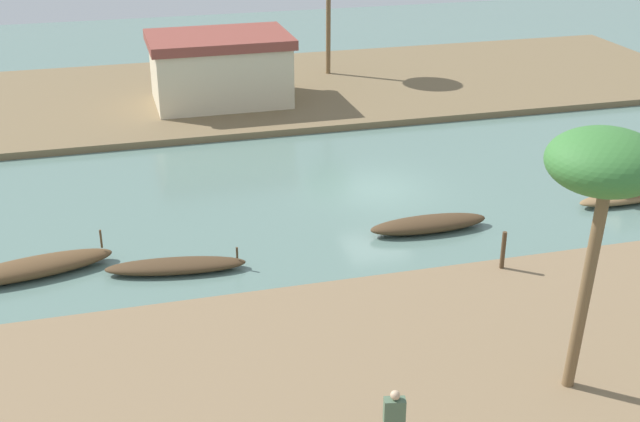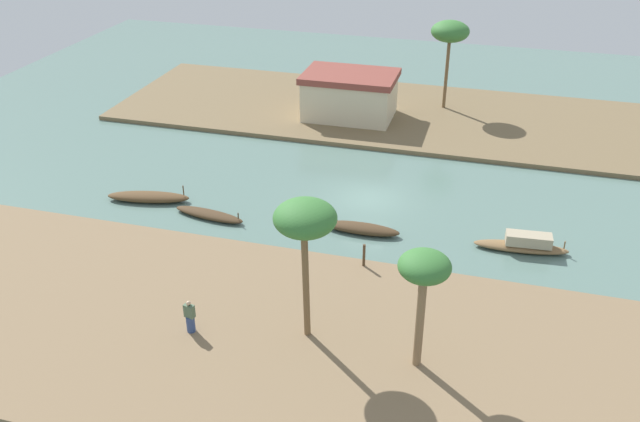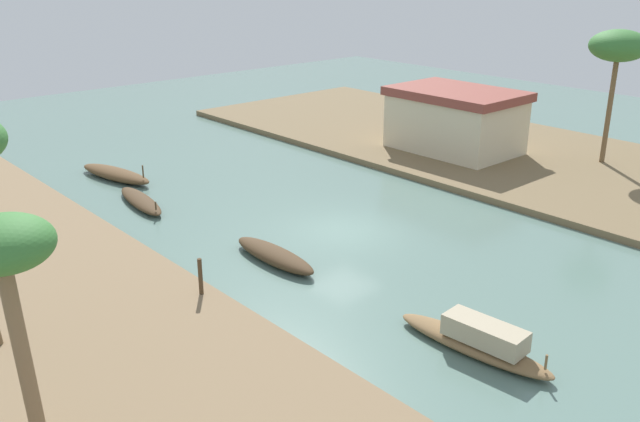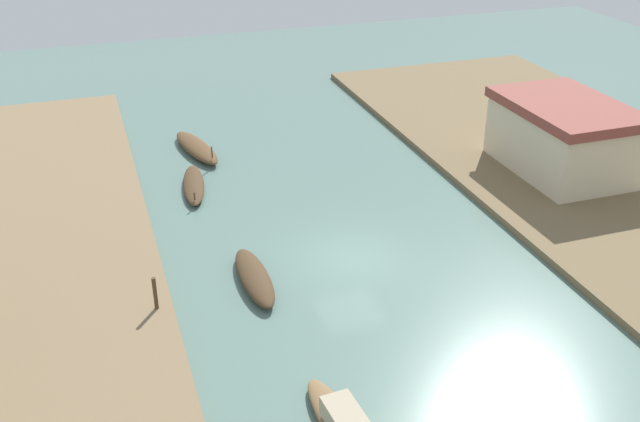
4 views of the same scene
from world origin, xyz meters
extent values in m
plane|color=slate|center=(0.00, 0.00, 0.00)|extent=(73.58, 73.58, 0.00)
cube|color=brown|center=(0.00, 14.24, 0.16)|extent=(45.09, 14.29, 0.31)
ellipsoid|color=brown|center=(9.00, -3.52, 0.21)|extent=(4.95, 1.42, 0.42)
cube|color=tan|center=(9.33, -3.50, 0.72)|extent=(2.40, 1.06, 0.60)
cylinder|color=brown|center=(11.14, -3.35, 0.60)|extent=(0.07, 0.07, 0.43)
ellipsoid|color=#47331E|center=(0.54, -3.98, 0.26)|extent=(4.22, 1.07, 0.52)
ellipsoid|color=#47331E|center=(-8.21, -4.72, 0.20)|extent=(4.46, 1.56, 0.41)
cylinder|color=#47331E|center=(-6.31, -4.98, 0.55)|extent=(0.07, 0.07, 0.36)
ellipsoid|color=brown|center=(-12.52, -3.82, 0.27)|extent=(5.08, 2.14, 0.54)
cylinder|color=brown|center=(-10.39, -3.39, 0.80)|extent=(0.07, 0.07, 0.62)
cylinder|color=#4C3823|center=(1.46, -7.65, 0.92)|extent=(0.14, 0.14, 1.22)
cylinder|color=#7F6647|center=(5.13, -14.24, 2.50)|extent=(0.34, 0.49, 4.38)
ellipsoid|color=#387533|center=(5.13, -14.24, 5.09)|extent=(2.04, 2.04, 1.12)
cylinder|color=brown|center=(2.55, 16.22, 3.02)|extent=(0.26, 0.28, 5.41)
ellipsoid|color=#387533|center=(2.55, 16.22, 6.29)|extent=(2.87, 2.87, 1.58)
cube|color=beige|center=(-4.12, 12.29, 1.77)|extent=(6.53, 4.52, 2.90)
cube|color=brown|center=(-4.12, 12.29, 3.45)|extent=(6.93, 4.79, 0.47)
camera|label=1|loc=(-9.80, -28.03, 12.36)|focal=46.58mm
camera|label=2|loc=(7.26, -36.16, 19.35)|focal=38.86mm
camera|label=3|loc=(18.66, -17.82, 10.43)|focal=38.49mm
camera|label=4|loc=(23.01, -8.96, 14.90)|focal=41.24mm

